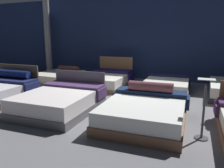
# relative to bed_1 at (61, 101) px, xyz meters

# --- Properties ---
(ground_plane) EXTENTS (18.00, 18.00, 0.02)m
(ground_plane) POSITION_rel_bed_1_xyz_m (1.07, 1.52, -0.26)
(ground_plane) COLOR slate
(showroom_back_wall) EXTENTS (18.00, 0.06, 3.50)m
(showroom_back_wall) POSITION_rel_bed_1_xyz_m (1.07, 4.87, 1.50)
(showroom_back_wall) COLOR navy
(showroom_back_wall) RESTS_ON ground_plane
(bed_1) EXTENTS (1.70, 2.12, 0.85)m
(bed_1) POSITION_rel_bed_1_xyz_m (0.00, 0.00, 0.00)
(bed_1) COLOR #58565B
(bed_1) RESTS_ON ground_plane
(bed_2) EXTENTS (1.78, 2.04, 0.77)m
(bed_2) POSITION_rel_bed_1_xyz_m (2.10, -0.01, 0.00)
(bed_2) COLOR brown
(bed_2) RESTS_ON ground_plane
(bed_4) EXTENTS (1.59, 2.04, 0.58)m
(bed_4) POSITION_rel_bed_1_xyz_m (-2.13, 2.96, -0.05)
(bed_4) COLOR #585B5E
(bed_4) RESTS_ON ground_plane
(bed_5) EXTENTS (1.62, 2.16, 1.00)m
(bed_5) POSITION_rel_bed_1_xyz_m (-0.03, 3.00, -0.02)
(bed_5) COLOR brown
(bed_5) RESTS_ON ground_plane
(bed_6) EXTENTS (1.50, 1.99, 0.46)m
(bed_6) POSITION_rel_bed_1_xyz_m (2.15, 2.94, -0.05)
(bed_6) COLOR #525153
(bed_6) RESTS_ON ground_plane
(price_sign) EXTENTS (0.28, 0.24, 1.09)m
(price_sign) POSITION_rel_bed_1_xyz_m (3.23, -0.36, 0.17)
(price_sign) COLOR #3F3F44
(price_sign) RESTS_ON ground_plane
(support_pillar) EXTENTS (0.29, 0.29, 3.50)m
(support_pillar) POSITION_rel_bed_1_xyz_m (-3.66, 4.38, 1.50)
(support_pillar) COLOR #99999E
(support_pillar) RESTS_ON ground_plane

